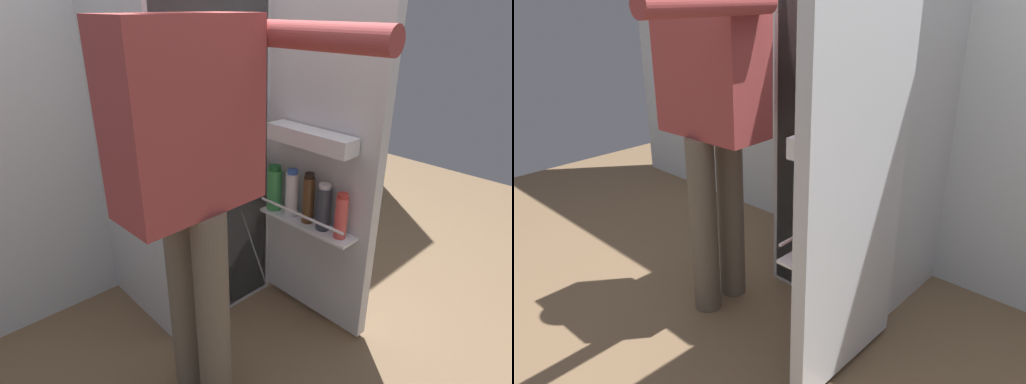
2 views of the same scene
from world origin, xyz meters
TOP-DOWN VIEW (x-y plane):
  - ground_plane at (0.00, 0.00)m, footprint 5.60×5.60m
  - kitchen_wall at (0.00, 0.87)m, footprint 4.40×0.10m
  - refrigerator at (0.03, 0.48)m, footprint 0.66×1.15m
  - person at (-0.35, -0.06)m, footprint 0.56×0.77m

SIDE VIEW (x-z plane):
  - ground_plane at x=0.00m, z-range 0.00..0.00m
  - refrigerator at x=0.03m, z-range 0.00..1.72m
  - person at x=-0.35m, z-range 0.17..1.81m
  - kitchen_wall at x=0.00m, z-range 0.00..2.66m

